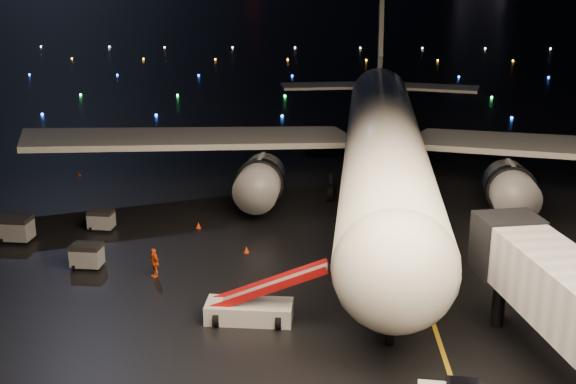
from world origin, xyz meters
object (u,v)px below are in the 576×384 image
airliner (384,95)px  crew_c (154,263)px  belt_loader (249,292)px  baggage_cart_0 (87,256)px  baggage_cart_1 (101,220)px  baggage_cart_2 (16,229)px

airliner → crew_c: size_ratio=31.78×
belt_loader → baggage_cart_0: bearing=150.8°
crew_c → baggage_cart_1: size_ratio=1.07×
airliner → baggage_cart_0: 28.24m
airliner → crew_c: airliner is taller
baggage_cart_2 → belt_loader: bearing=-28.9°
baggage_cart_0 → baggage_cart_1: bearing=102.9°
airliner → baggage_cart_1: (-22.00, -10.03, -7.99)m
baggage_cart_1 → belt_loader: bearing=-43.4°
airliner → crew_c: (-16.09, -18.57, -7.78)m
baggage_cart_0 → baggage_cart_2: size_ratio=0.88×
crew_c → baggage_cart_0: size_ratio=1.00×
baggage_cart_2 → crew_c: bearing=-23.2°
crew_c → baggage_cart_1: bearing=175.6°
baggage_cart_1 → baggage_cart_2: (-5.47, -2.68, 0.17)m
belt_loader → baggage_cart_2: (-18.03, 11.68, -0.79)m
crew_c → baggage_cart_0: 4.93m
baggage_cart_1 → baggage_cart_2: bearing=-148.5°
airliner → crew_c: bearing=-127.1°
airliner → baggage_cart_2: (-27.47, -12.71, -7.81)m
crew_c → baggage_cart_0: bearing=-143.8°
baggage_cart_2 → baggage_cart_0: bearing=-30.8°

